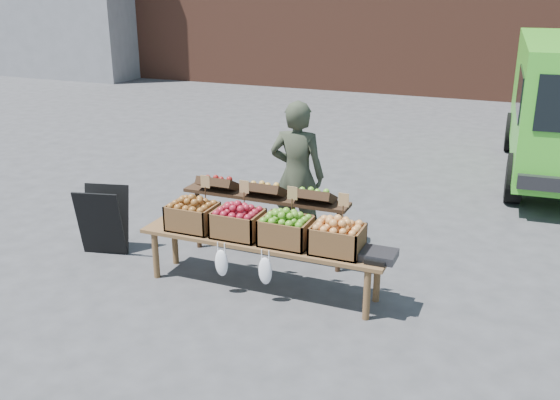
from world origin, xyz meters
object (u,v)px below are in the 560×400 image
at_px(crate_golden_apples, 193,217).
at_px(crate_russet_pears, 238,224).
at_px(chalkboard_sign, 103,221).
at_px(display_bench, 262,264).
at_px(weighing_scale, 379,255).
at_px(vendor, 297,176).
at_px(back_table, 265,218).
at_px(crate_green_apples, 337,239).
at_px(crate_red_apples, 286,231).

distance_m(crate_golden_apples, crate_russet_pears, 0.55).
distance_m(chalkboard_sign, crate_russet_pears, 1.89).
bearing_deg(display_bench, crate_golden_apples, 180.00).
height_order(chalkboard_sign, weighing_scale, chalkboard_sign).
height_order(vendor, weighing_scale, vendor).
relative_size(display_bench, crate_golden_apples, 5.40).
bearing_deg(crate_golden_apples, display_bench, 0.00).
xyz_separation_m(vendor, back_table, (-0.20, -0.50, -0.40)).
bearing_deg(crate_green_apples, weighing_scale, 0.00).
distance_m(back_table, crate_green_apples, 1.33).
distance_m(crate_golden_apples, weighing_scale, 2.08).
bearing_deg(back_table, display_bench, -68.83).
bearing_deg(back_table, chalkboard_sign, -162.45).
relative_size(chalkboard_sign, display_bench, 0.31).
relative_size(back_table, crate_red_apples, 4.20).
distance_m(back_table, weighing_scale, 1.69).
xyz_separation_m(crate_golden_apples, crate_green_apples, (1.65, 0.00, 0.00)).
bearing_deg(crate_green_apples, crate_golden_apples, 180.00).
bearing_deg(crate_russet_pears, weighing_scale, 0.00).
relative_size(vendor, crate_russet_pears, 3.66).
distance_m(crate_golden_apples, crate_green_apples, 1.65).
bearing_deg(display_bench, crate_green_apples, 0.00).
bearing_deg(crate_russet_pears, crate_red_apples, 0.00).
relative_size(vendor, weighing_scale, 5.39).
height_order(back_table, crate_green_apples, back_table).
xyz_separation_m(chalkboard_sign, crate_red_apples, (2.42, -0.13, 0.29)).
xyz_separation_m(vendor, display_bench, (0.08, -1.22, -0.63)).
height_order(chalkboard_sign, crate_golden_apples, crate_golden_apples).
relative_size(back_table, display_bench, 0.78).
height_order(display_bench, crate_green_apples, crate_green_apples).
relative_size(crate_golden_apples, crate_green_apples, 1.00).
relative_size(crate_russet_pears, crate_green_apples, 1.00).
xyz_separation_m(chalkboard_sign, crate_russet_pears, (1.87, -0.13, 0.29)).
xyz_separation_m(crate_russet_pears, crate_red_apples, (0.55, 0.00, 0.00)).
distance_m(crate_red_apples, crate_green_apples, 0.55).
bearing_deg(crate_golden_apples, crate_russet_pears, 0.00).
bearing_deg(crate_russet_pears, crate_green_apples, 0.00).
bearing_deg(chalkboard_sign, display_bench, -17.15).
height_order(chalkboard_sign, display_bench, chalkboard_sign).
xyz_separation_m(crate_russet_pears, crate_green_apples, (1.10, 0.00, 0.00)).
bearing_deg(vendor, crate_green_apples, 120.91).
distance_m(back_table, crate_russet_pears, 0.74).
distance_m(display_bench, crate_golden_apples, 0.93).
relative_size(chalkboard_sign, back_table, 0.40).
height_order(crate_golden_apples, crate_green_apples, same).
xyz_separation_m(vendor, crate_golden_apples, (-0.75, -1.22, -0.21)).
xyz_separation_m(back_table, display_bench, (0.28, -0.72, -0.24)).
relative_size(crate_golden_apples, crate_russet_pears, 1.00).
bearing_deg(crate_red_apples, chalkboard_sign, 176.91).
distance_m(back_table, display_bench, 0.81).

